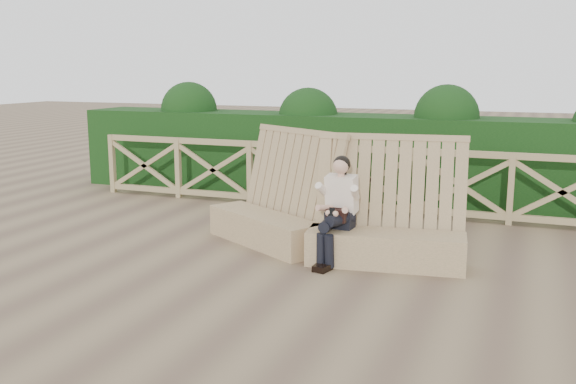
% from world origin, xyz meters
% --- Properties ---
extents(ground, '(60.00, 60.00, 0.00)m').
position_xyz_m(ground, '(0.00, 0.00, 0.00)').
color(ground, brown).
rests_on(ground, ground).
extents(bench, '(3.61, 1.62, 1.55)m').
position_xyz_m(bench, '(0.01, 1.07, 0.39)').
color(bench, olive).
rests_on(bench, ground).
extents(woman, '(0.38, 0.79, 1.30)m').
position_xyz_m(woman, '(0.28, 0.76, 0.69)').
color(woman, black).
rests_on(woman, ground).
extents(guardrail, '(10.10, 0.09, 1.10)m').
position_xyz_m(guardrail, '(0.00, 3.50, 0.55)').
color(guardrail, '#8E7A52').
rests_on(guardrail, ground).
extents(hedge, '(12.00, 1.20, 1.50)m').
position_xyz_m(hedge, '(0.00, 4.70, 0.75)').
color(hedge, black).
rests_on(hedge, ground).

